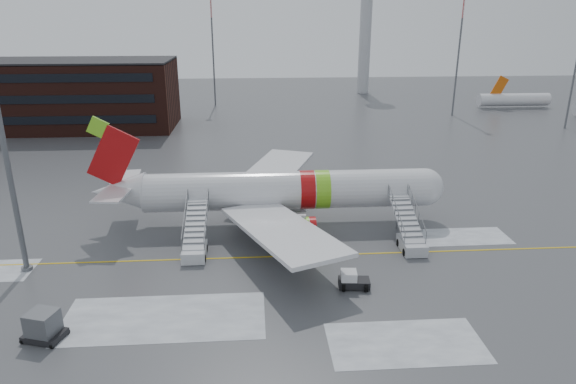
{
  "coord_description": "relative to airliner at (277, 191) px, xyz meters",
  "views": [
    {
      "loc": [
        0.46,
        -41.45,
        20.14
      ],
      "look_at": [
        3.69,
        4.62,
        4.0
      ],
      "focal_mm": 32.0,
      "sensor_mm": 36.0,
      "label": 1
    }
  ],
  "objects": [
    {
      "name": "light_mast_near",
      "position": [
        -21.23,
        -8.62,
        7.96
      ],
      "size": [
        1.2,
        1.2,
        21.76
      ],
      "color": "#595B60",
      "rests_on": "ground"
    },
    {
      "name": "pushback_tug",
      "position": [
        5.13,
        -13.34,
        -2.81
      ],
      "size": [
        2.51,
        1.98,
        1.37
      ],
      "color": "black",
      "rests_on": "ground"
    },
    {
      "name": "light_mast_far_n",
      "position": [
        -10.74,
        71.38,
        10.42
      ],
      "size": [
        1.2,
        1.2,
        24.25
      ],
      "color": "#595B60",
      "rests_on": "ground"
    },
    {
      "name": "airliner",
      "position": [
        0.0,
        0.0,
        0.0
      ],
      "size": [
        35.03,
        32.97,
        11.18
      ],
      "color": "silver",
      "rests_on": "ground"
    },
    {
      "name": "light_mast_far_ne",
      "position": [
        39.26,
        55.38,
        10.42
      ],
      "size": [
        1.2,
        1.2,
        24.25
      ],
      "color": "#595B60",
      "rests_on": "ground"
    },
    {
      "name": "control_tower",
      "position": [
        27.26,
        88.38,
        15.33
      ],
      "size": [
        6.4,
        6.4,
        30.0
      ],
      "color": "#B2B5BA",
      "rests_on": "ground"
    },
    {
      "name": "ground",
      "position": [
        -2.74,
        -6.62,
        -3.42
      ],
      "size": [
        260.0,
        260.0,
        0.0
      ],
      "primitive_type": "plane",
      "color": "#494C4F",
      "rests_on": "ground"
    },
    {
      "name": "uld_container",
      "position": [
        -16.13,
        -18.53,
        -2.49
      ],
      "size": [
        2.85,
        2.41,
        1.99
      ],
      "color": "black",
      "rests_on": "ground"
    },
    {
      "name": "airstair_aft",
      "position": [
        -7.56,
        -6.54,
        -2.35
      ],
      "size": [
        2.05,
        7.7,
        3.48
      ],
      "color": "silver",
      "rests_on": "ground"
    },
    {
      "name": "airstair_fwd",
      "position": [
        11.67,
        -6.54,
        -2.35
      ],
      "size": [
        2.05,
        7.7,
        3.48
      ],
      "color": "#B7B9BE",
      "rests_on": "ground"
    },
    {
      "name": "distant_aircraft",
      "position": [
        59.76,
        57.38,
        -3.42
      ],
      "size": [
        35.0,
        18.0,
        8.0
      ],
      "primitive_type": null,
      "color": "#D8590C",
      "rests_on": "ground"
    }
  ]
}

